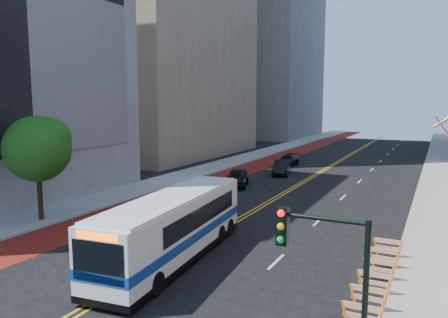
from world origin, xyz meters
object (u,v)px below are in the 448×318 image
traffic_signal (327,275)px  car_a (237,178)px  car_c (288,161)px  street_tree (38,146)px  car_b (282,168)px  transit_bus (174,226)px

traffic_signal → car_a: 29.72m
car_a → car_c: 14.10m
car_c → car_a: bearing=-92.1°
street_tree → car_b: bearing=71.8°
transit_bus → car_a: size_ratio=2.56×
car_b → traffic_signal: bearing=-82.0°
street_tree → transit_bus: 12.02m
street_tree → car_b: (7.97, 24.23, -4.16)m
traffic_signal → transit_bus: (-9.24, 7.65, -2.03)m
street_tree → car_b: size_ratio=1.47×
street_tree → traffic_signal: bearing=-24.8°
street_tree → car_b: street_tree is taller
transit_bus → car_c: transit_bus is taller
traffic_signal → transit_bus: size_ratio=0.42×
transit_bus → car_b: bearing=91.9°
car_a → car_c: size_ratio=1.02×
car_b → street_tree: bearing=-120.7°
car_a → car_c: (0.21, 14.10, -0.13)m
street_tree → car_c: 31.44m
street_tree → car_c: (6.59, 30.45, -4.24)m
traffic_signal → car_c: size_ratio=1.11×
traffic_signal → transit_bus: traffic_signal is taller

